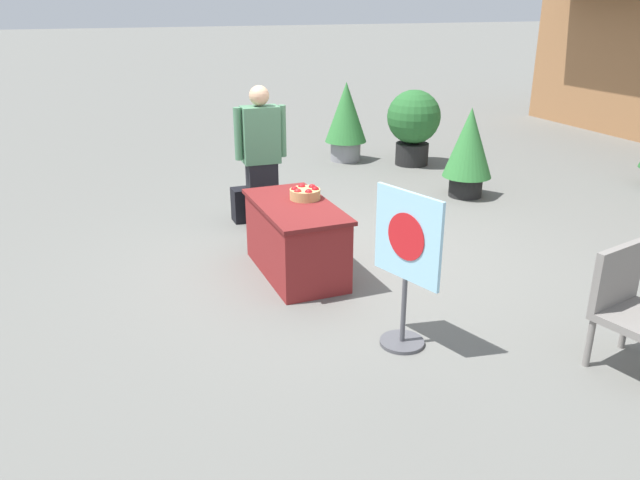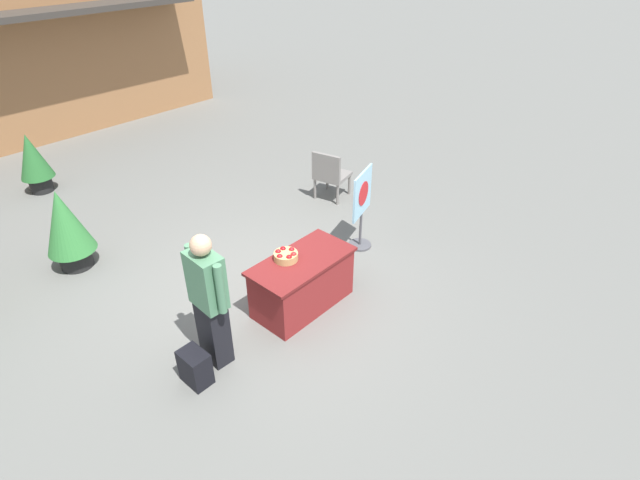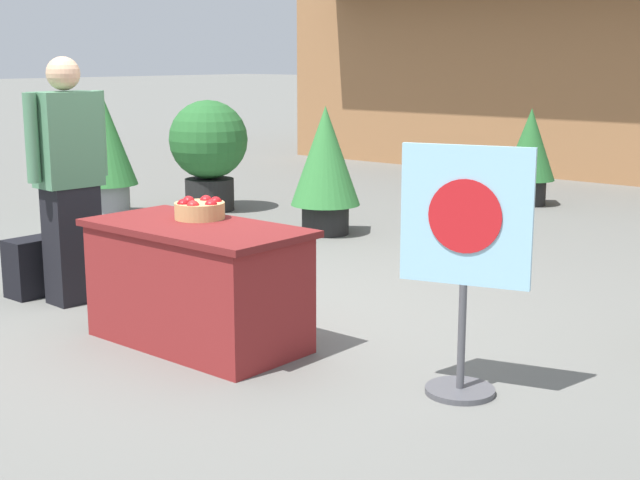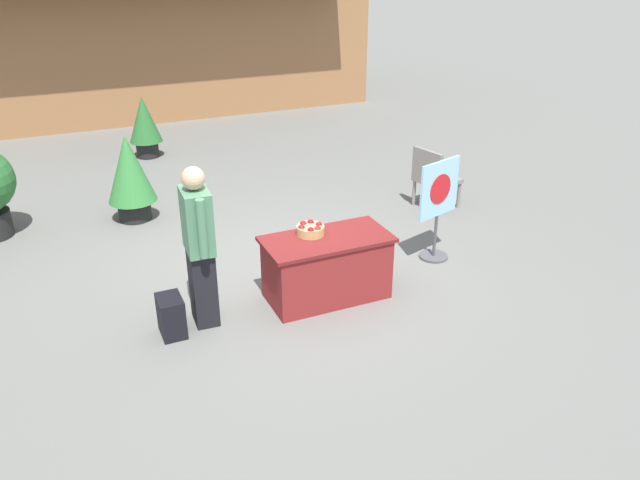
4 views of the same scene
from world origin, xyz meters
The scene contains 9 objects.
ground_plane centered at (0.00, 0.00, 0.00)m, with size 120.00×120.00×0.00m, color slate.
display_table centered at (0.21, -0.63, 0.37)m, with size 1.39×0.70×0.73m.
apple_basket centered at (0.08, -0.48, 0.79)m, with size 0.31×0.31×0.13m.
person_visitor centered at (-1.16, -0.56, 0.87)m, with size 0.28×0.61×1.70m.
backpack centered at (-1.53, -0.66, 0.21)m, with size 0.24×0.34×0.42m.
poster_board centered at (1.85, -0.31, 0.72)m, with size 0.65×0.36×1.28m.
patio_chair centered at (2.73, 1.10, 0.51)m, with size 0.66×0.66×0.92m.
potted_plant_far_left centered at (-1.40, 2.48, 0.69)m, with size 0.68×0.68×1.24m.
potted_plant_near_right centered at (-0.71, 5.34, 0.63)m, with size 0.59×0.59×1.13m.
Camera 2 is at (-3.46, -4.26, 4.36)m, focal length 28.00 mm.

